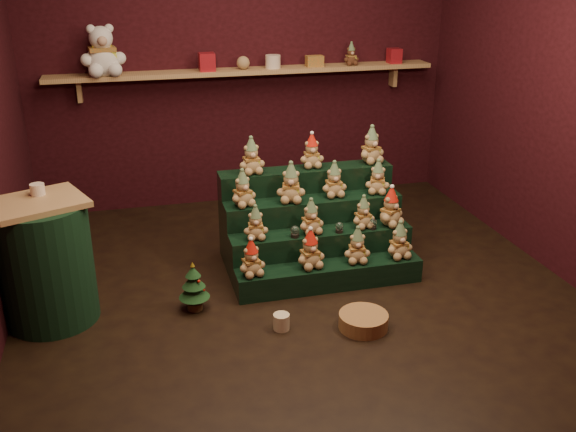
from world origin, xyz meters
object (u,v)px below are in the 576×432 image
object	(u,v)px
snow_globe_a	(295,231)
mug_left	(281,322)
mini_christmas_tree	(194,287)
white_bear	(101,44)
brown_bear	(351,54)
mug_right	(362,322)
snow_globe_b	(339,227)
snow_globe_c	(373,224)
riser_tier_front	(329,276)
wicker_basket	(363,321)
side_table	(46,262)

from	to	relation	value
snow_globe_a	mug_left	bearing A→B (deg)	-112.23
mini_christmas_tree	white_bear	distance (m)	2.44
brown_bear	mug_right	bearing A→B (deg)	-109.40
snow_globe_b	snow_globe_c	size ratio (longest dim) A/B	0.98
riser_tier_front	brown_bear	bearing A→B (deg)	67.17
wicker_basket	white_bear	size ratio (longest dim) A/B	0.60
mug_right	white_bear	size ratio (longest dim) A/B	0.18
snow_globe_a	mini_christmas_tree	distance (m)	0.85
mug_right	wicker_basket	xyz separation A→B (m)	(0.01, 0.01, 0.00)
brown_bear	snow_globe_c	bearing A→B (deg)	-105.46
mug_left	brown_bear	world-z (taller)	brown_bear
snow_globe_c	wicker_basket	world-z (taller)	snow_globe_c
side_table	mug_left	size ratio (longest dim) A/B	7.92
snow_globe_b	wicker_basket	world-z (taller)	snow_globe_b
side_table	brown_bear	distance (m)	3.43
white_bear	snow_globe_c	bearing A→B (deg)	-48.89
snow_globe_b	mug_right	size ratio (longest dim) A/B	0.83
mini_christmas_tree	mug_right	bearing A→B (deg)	-26.89
riser_tier_front	mug_right	xyz separation A→B (m)	(0.03, -0.61, -0.04)
snow_globe_c	side_table	world-z (taller)	side_table
riser_tier_front	snow_globe_a	bearing A→B (deg)	144.29
wicker_basket	brown_bear	size ratio (longest dim) A/B	1.58
riser_tier_front	mini_christmas_tree	distance (m)	1.02
snow_globe_a	mug_right	xyz separation A→B (m)	(0.26, -0.77, -0.36)
side_table	mini_christmas_tree	bearing A→B (deg)	-29.39
mug_left	brown_bear	xyz separation A→B (m)	(1.26, 2.33, 1.37)
riser_tier_front	brown_bear	xyz separation A→B (m)	(0.78, 1.85, 1.33)
snow_globe_a	brown_bear	size ratio (longest dim) A/B	0.43
snow_globe_a	snow_globe_c	distance (m)	0.61
snow_globe_a	brown_bear	xyz separation A→B (m)	(1.00, 1.69, 1.02)
snow_globe_b	side_table	distance (m)	2.08
wicker_basket	snow_globe_c	bearing A→B (deg)	65.53
mini_christmas_tree	mug_left	distance (m)	0.67
snow_globe_c	mini_christmas_tree	size ratio (longest dim) A/B	0.23
wicker_basket	brown_bear	world-z (taller)	brown_bear
riser_tier_front	white_bear	distance (m)	2.82
snow_globe_a	snow_globe_b	xyz separation A→B (m)	(0.35, -0.00, -0.00)
side_table	brown_bear	bearing A→B (deg)	11.43
side_table	mug_right	size ratio (longest dim) A/B	8.77
side_table	mug_left	xyz separation A→B (m)	(1.46, -0.52, -0.37)
snow_globe_c	white_bear	size ratio (longest dim) A/B	0.15
riser_tier_front	snow_globe_b	world-z (taller)	snow_globe_b
wicker_basket	mug_left	bearing A→B (deg)	167.16
snow_globe_c	mug_left	distance (m)	1.14
side_table	snow_globe_a	bearing A→B (deg)	-18.10
side_table	riser_tier_front	bearing A→B (deg)	-23.27
snow_globe_a	snow_globe_c	xyz separation A→B (m)	(0.61, 0.00, -0.00)
riser_tier_front	mini_christmas_tree	size ratio (longest dim) A/B	3.82
snow_globe_a	wicker_basket	bearing A→B (deg)	-70.67
mini_christmas_tree	white_bear	world-z (taller)	white_bear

